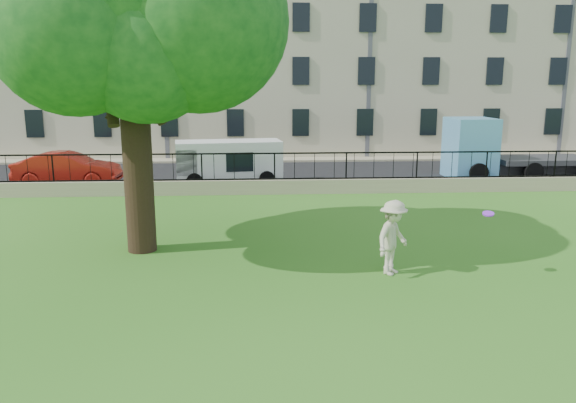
{
  "coord_description": "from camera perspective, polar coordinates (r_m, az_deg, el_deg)",
  "views": [
    {
      "loc": [
        -0.8,
        -11.02,
        4.62
      ],
      "look_at": [
        0.06,
        3.5,
        1.49
      ],
      "focal_mm": 35.0,
      "sensor_mm": 36.0,
      "label": 1
    }
  ],
  "objects": [
    {
      "name": "white_van",
      "position": [
        25.71,
        -6.04,
        3.95
      ],
      "size": [
        4.91,
        2.45,
        1.98
      ],
      "primitive_type": "cube",
      "rotation": [
        0.0,
        0.0,
        0.14
      ],
      "color": "silver",
      "rests_on": "street"
    },
    {
      "name": "sidewalk",
      "position": [
        33.25,
        -1.98,
        4.25
      ],
      "size": [
        60.0,
        1.4,
        0.12
      ],
      "primitive_type": "cube",
      "color": "gray",
      "rests_on": "ground"
    },
    {
      "name": "street",
      "position": [
        28.12,
        -1.71,
        2.69
      ],
      "size": [
        60.0,
        9.0,
        0.01
      ],
      "primitive_type": "cube",
      "color": "black",
      "rests_on": "ground"
    },
    {
      "name": "building_row",
      "position": [
        38.66,
        -2.28,
        15.54
      ],
      "size": [
        56.4,
        10.4,
        13.8
      ],
      "color": "beige",
      "rests_on": "ground"
    },
    {
      "name": "red_sedan",
      "position": [
        27.05,
        -21.46,
        3.08
      ],
      "size": [
        4.62,
        1.71,
        1.51
      ],
      "primitive_type": "imported",
      "rotation": [
        0.0,
        0.0,
        1.54
      ],
      "color": "#B11F15",
      "rests_on": "street"
    },
    {
      "name": "ground",
      "position": [
        11.98,
        0.74,
        -10.54
      ],
      "size": [
        120.0,
        120.0,
        0.0
      ],
      "primitive_type": "plane",
      "color": "#2C6818",
      "rests_on": "ground"
    },
    {
      "name": "iron_railing",
      "position": [
        23.3,
        -1.38,
        3.58
      ],
      "size": [
        50.0,
        0.05,
        1.13
      ],
      "color": "black",
      "rests_on": "retaining_wall"
    },
    {
      "name": "retaining_wall",
      "position": [
        23.44,
        -1.37,
        1.52
      ],
      "size": [
        50.0,
        0.4,
        0.6
      ],
      "primitive_type": "cube",
      "color": "gray",
      "rests_on": "ground"
    },
    {
      "name": "tree",
      "position": [
        15.76,
        -16.33,
        19.09
      ],
      "size": [
        8.08,
        6.28,
        10.02
      ],
      "color": "black",
      "rests_on": "ground"
    },
    {
      "name": "blue_truck",
      "position": [
        29.53,
        22.42,
        5.06
      ],
      "size": [
        6.96,
        2.59,
        2.9
      ],
      "primitive_type": "cube",
      "rotation": [
        0.0,
        0.0,
        0.02
      ],
      "color": "#589ECF",
      "rests_on": "street"
    },
    {
      "name": "man",
      "position": [
        13.8,
        10.62,
        -3.63
      ],
      "size": [
        1.31,
        1.33,
        1.84
      ],
      "primitive_type": "imported",
      "rotation": [
        0.0,
        0.0,
        0.82
      ],
      "color": "beige",
      "rests_on": "ground"
    },
    {
      "name": "frisbee",
      "position": [
        14.1,
        19.68,
        -1.17
      ],
      "size": [
        0.33,
        0.32,
        0.12
      ],
      "primitive_type": "cylinder",
      "rotation": [
        0.21,
        -0.14,
        0.22
      ],
      "color": "#8F28E6"
    }
  ]
}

